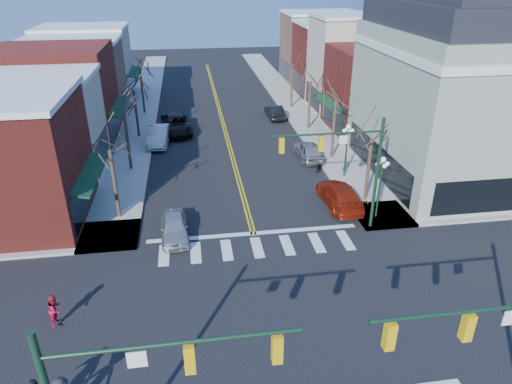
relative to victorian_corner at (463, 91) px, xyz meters
name	(u,v)px	position (x,y,z in m)	size (l,w,h in m)	color
ground	(277,320)	(-16.50, -14.50, -6.66)	(160.00, 160.00, 0.00)	black
sidewalk_left	(128,165)	(-25.25, 5.50, -6.58)	(3.50, 70.00, 0.15)	#9E9B93
sidewalk_right	(332,153)	(-7.75, 5.50, -6.58)	(3.50, 70.00, 0.15)	#9E9B93
bldg_left_stucco_a	(31,128)	(-32.00, 5.00, -2.91)	(10.00, 7.00, 7.50)	#BCB19B
bldg_left_brick_b	(55,95)	(-32.00, 13.00, -2.41)	(10.00, 9.00, 8.50)	maroon
bldg_left_tan	(74,79)	(-32.00, 21.25, -2.76)	(10.00, 7.50, 7.80)	#946B51
bldg_left_stucco_b	(87,64)	(-32.00, 29.00, -2.56)	(10.00, 8.00, 8.20)	#BCB19B
bldg_right_brick_a	(384,90)	(-1.00, 11.25, -2.66)	(10.00, 8.50, 8.00)	maroon
bldg_right_stucco	(358,65)	(-1.00, 19.00, -1.66)	(10.00, 7.00, 10.00)	#BCB19B
bldg_right_brick_b	(337,59)	(-1.00, 26.50, -2.41)	(10.00, 8.00, 8.50)	maroon
bldg_right_tan	(320,48)	(-1.00, 34.50, -2.16)	(10.00, 8.00, 9.00)	#946B51
victorian_corner	(463,91)	(0.00, 0.00, 0.00)	(12.25, 14.25, 13.30)	#919E88
traffic_mast_far_right	(348,160)	(-10.95, -7.10, -1.95)	(6.60, 0.28, 7.20)	#14331E
lamppost_corner	(381,177)	(-8.30, -6.00, -3.70)	(0.36, 0.36, 4.33)	#14331E
lamppost_midblock	(347,142)	(-8.30, 0.50, -3.70)	(0.36, 0.36, 4.33)	#14331E
tree_left_a	(115,185)	(-24.90, -3.50, -4.28)	(0.24, 0.24, 4.76)	#382B21
tree_left_b	(128,141)	(-24.90, 4.50, -4.14)	(0.24, 0.24, 5.04)	#382B21
tree_left_c	(137,114)	(-24.90, 12.50, -4.38)	(0.24, 0.24, 4.55)	#382B21
tree_left_d	(142,92)	(-24.90, 20.50, -4.21)	(0.24, 0.24, 4.90)	#382B21
tree_right_a	(368,171)	(-8.10, -3.50, -4.35)	(0.24, 0.24, 4.62)	#382B21
tree_right_b	(333,130)	(-8.10, 4.50, -4.07)	(0.24, 0.24, 5.18)	#382B21
tree_right_c	(309,106)	(-8.10, 12.50, -4.24)	(0.24, 0.24, 4.83)	#382B21
tree_right_d	(292,86)	(-8.10, 20.50, -4.17)	(0.24, 0.24, 4.97)	#382B21
car_left_near	(174,227)	(-21.30, -6.37, -5.96)	(1.64, 4.09, 1.39)	#B1B1B6
car_left_mid	(158,136)	(-22.90, 10.26, -5.83)	(1.75, 5.01, 1.65)	beige
car_left_far	(176,125)	(-21.30, 13.30, -5.81)	(2.80, 6.07, 1.69)	black
car_right_near	(340,195)	(-10.10, -3.85, -5.88)	(2.17, 5.34, 1.55)	maroon
car_right_mid	(309,150)	(-10.10, 4.70, -5.89)	(1.82, 4.53, 1.54)	#A6A6AA
car_right_far	(275,112)	(-10.78, 16.67, -5.95)	(1.49, 4.27, 1.41)	black
pedestrian_red_b	(55,310)	(-26.50, -13.35, -5.74)	(0.75, 0.58, 1.54)	red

